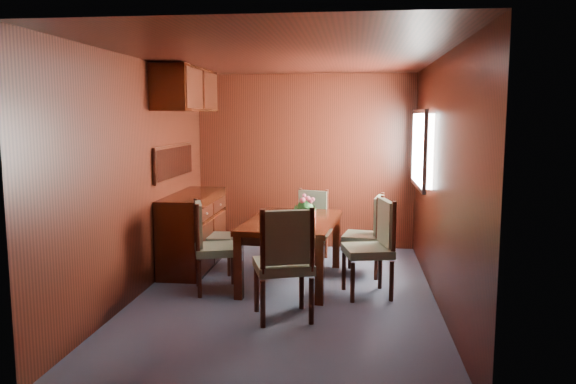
# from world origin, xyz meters

# --- Properties ---
(ground) EXTENTS (4.50, 4.50, 0.00)m
(ground) POSITION_xyz_m (0.00, 0.00, 0.00)
(ground) COLOR #383C4D
(ground) RESTS_ON ground
(room_shell) EXTENTS (3.06, 4.52, 2.41)m
(room_shell) POSITION_xyz_m (-0.10, 0.33, 1.63)
(room_shell) COLOR black
(room_shell) RESTS_ON ground
(sideboard) EXTENTS (0.48, 1.40, 0.90)m
(sideboard) POSITION_xyz_m (-1.25, 1.00, 0.45)
(sideboard) COLOR black
(sideboard) RESTS_ON ground
(dining_table) EXTENTS (1.06, 1.58, 0.70)m
(dining_table) POSITION_xyz_m (0.01, 0.52, 0.60)
(dining_table) COLOR black
(dining_table) RESTS_ON ground
(chair_left_near) EXTENTS (0.55, 0.57, 0.96)m
(chair_left_near) POSITION_xyz_m (-0.81, 0.08, 0.53)
(chair_left_near) COLOR black
(chair_left_near) RESTS_ON ground
(chair_left_far) EXTENTS (0.41, 0.42, 0.87)m
(chair_left_far) POSITION_xyz_m (-0.98, 0.83, 0.48)
(chair_left_far) COLOR black
(chair_left_far) RESTS_ON ground
(chair_right_near) EXTENTS (0.55, 0.57, 1.00)m
(chair_right_near) POSITION_xyz_m (0.89, 0.16, 0.56)
(chair_right_near) COLOR black
(chair_right_near) RESTS_ON ground
(chair_right_far) EXTENTS (0.50, 0.51, 0.94)m
(chair_right_far) POSITION_xyz_m (0.86, 0.91, 0.52)
(chair_right_far) COLOR black
(chair_right_far) RESTS_ON ground
(chair_head) EXTENTS (0.62, 0.60, 1.05)m
(chair_head) POSITION_xyz_m (0.07, -0.68, 0.58)
(chair_head) COLOR black
(chair_head) RESTS_ON ground
(chair_foot) EXTENTS (0.52, 0.51, 0.89)m
(chair_foot) POSITION_xyz_m (0.12, 1.57, 0.49)
(chair_foot) COLOR black
(chair_foot) RESTS_ON ground
(flower_centerpiece) EXTENTS (0.27, 0.27, 0.27)m
(flower_centerpiece) POSITION_xyz_m (0.13, 0.70, 0.83)
(flower_centerpiece) COLOR #C14D3B
(flower_centerpiece) RESTS_ON dining_table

